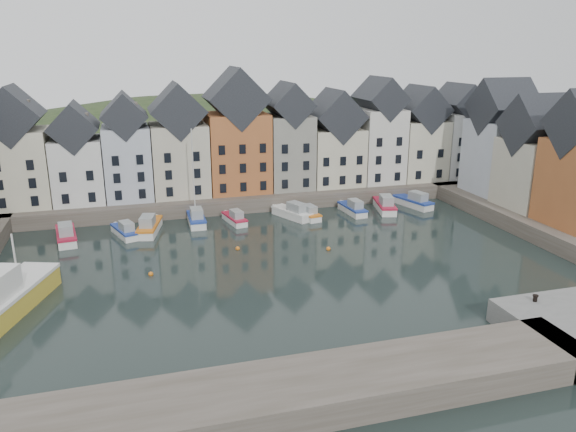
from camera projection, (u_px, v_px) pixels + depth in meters
name	position (u px, v px, depth m)	size (l,w,h in m)	color
ground	(291.00, 272.00, 58.21)	(260.00, 260.00, 0.00)	black
far_quay	(235.00, 193.00, 85.51)	(90.00, 16.00, 2.00)	#484137
right_quay	(566.00, 224.00, 70.51)	(14.00, 54.00, 2.00)	#484137
near_wall	(236.00, 404.00, 35.03)	(50.00, 6.00, 2.00)	#484137
hillside	(214.00, 252.00, 114.91)	(153.60, 70.40, 64.00)	#1F3018
far_terrace	(258.00, 143.00, 82.25)	(72.37, 8.16, 17.78)	beige
right_terrace	(539.00, 155.00, 72.63)	(8.30, 24.25, 16.36)	#AFB6C2
mooring_buoys	(242.00, 256.00, 62.01)	(20.50, 5.50, 0.50)	orange
boat_a	(66.00, 235.00, 67.01)	(3.00, 7.10, 2.64)	silver
boat_b	(125.00, 231.00, 68.88)	(3.50, 6.05, 2.22)	silver
boat_c	(149.00, 227.00, 70.18)	(3.68, 7.28, 2.68)	silver
boat_d	(196.00, 218.00, 73.69)	(2.20, 6.66, 12.65)	silver
boat_e	(235.00, 219.00, 74.12)	(2.67, 5.66, 2.09)	silver
boat_f	(293.00, 213.00, 76.29)	(4.53, 6.84, 2.53)	silver
boat_g	(307.00, 214.00, 76.27)	(2.65, 5.82, 2.15)	silver
boat_h	(353.00, 209.00, 78.38)	(2.28, 6.15, 2.32)	silver
boat_i	(385.00, 205.00, 79.63)	(3.71, 7.23, 2.66)	silver
boat_j	(414.00, 202.00, 81.69)	(3.82, 6.99, 2.57)	silver
large_vessel	(2.00, 299.00, 48.14)	(7.86, 13.68, 6.89)	gold
mooring_bollard	(535.00, 298.00, 46.73)	(0.48, 0.48, 0.56)	black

